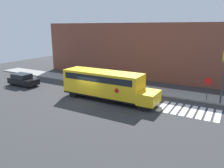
% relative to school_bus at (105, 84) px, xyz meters
% --- Properties ---
extents(ground_plane, '(60.00, 60.00, 0.00)m').
position_rel_school_bus_xyz_m(ground_plane, '(-1.35, -0.91, -1.73)').
color(ground_plane, '#333335').
extents(sidewalk_strip, '(44.00, 3.00, 0.15)m').
position_rel_school_bus_xyz_m(sidewalk_strip, '(-1.35, 5.59, -1.66)').
color(sidewalk_strip, gray).
rests_on(sidewalk_strip, ground).
extents(building_backdrop, '(32.00, 4.00, 8.05)m').
position_rel_school_bus_xyz_m(building_backdrop, '(-1.35, 12.09, 2.29)').
color(building_backdrop, brown).
rests_on(building_backdrop, ground).
extents(crosswalk_stripes, '(5.40, 3.20, 0.01)m').
position_rel_school_bus_xyz_m(crosswalk_stripes, '(8.35, 1.09, -1.73)').
color(crosswalk_stripes, white).
rests_on(crosswalk_stripes, ground).
extents(school_bus, '(10.33, 2.57, 3.01)m').
position_rel_school_bus_xyz_m(school_bus, '(0.00, 0.00, 0.00)').
color(school_bus, yellow).
rests_on(school_bus, ground).
extents(parked_car, '(4.17, 1.80, 1.54)m').
position_rel_school_bus_xyz_m(parked_car, '(-12.42, -0.47, -0.97)').
color(parked_car, black).
rests_on(parked_car, ground).
extents(stop_sign, '(0.78, 0.10, 2.53)m').
position_rel_school_bus_xyz_m(stop_sign, '(9.39, 4.67, -0.03)').
color(stop_sign, '#38383A').
rests_on(stop_sign, ground).
extents(traffic_light, '(0.28, 3.09, 5.81)m').
position_rel_school_bus_xyz_m(traffic_light, '(10.71, 3.46, 2.08)').
color(traffic_light, '#38383A').
rests_on(traffic_light, ground).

